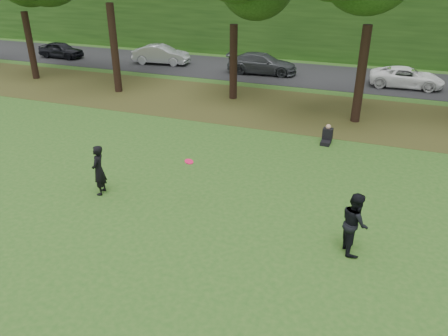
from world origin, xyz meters
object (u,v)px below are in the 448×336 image
player_left (99,170)px  frisbee (189,162)px  seated_person (327,136)px  player_right (355,223)px

player_left → frisbee: (3.32, 0.12, 0.81)m
seated_person → player_right: bearing=-74.4°
player_left → frisbee: size_ratio=5.29×
player_left → player_right: (8.41, -0.33, 0.01)m
player_left → seated_person: size_ratio=2.13×
frisbee → player_right: bearing=-5.0°
player_left → seated_person: (6.58, 7.35, -0.57)m
player_left → seated_person: bearing=123.7°
player_right → seated_person: bearing=-7.0°
frisbee → seated_person: frisbee is taller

